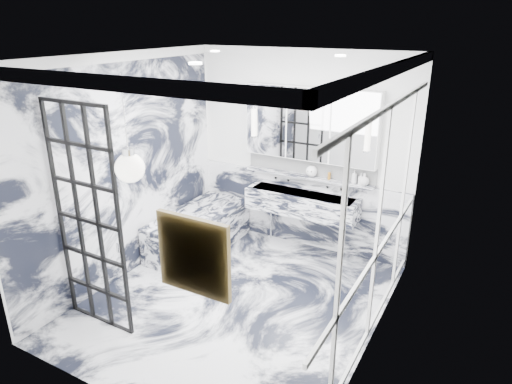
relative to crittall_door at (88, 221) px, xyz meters
The scene contains 25 objects.
floor 1.95m from the crittall_door, 43.82° to the left, with size 3.60×3.60×0.00m, color silver.
ceiling 2.20m from the crittall_door, 43.82° to the left, with size 3.60×3.60×0.00m, color white.
wall_back 3.07m from the crittall_door, 68.93° to the left, with size 3.60×3.60×0.00m, color white.
wall_front 1.34m from the crittall_door, 34.09° to the right, with size 3.60×3.60×0.00m, color white.
wall_left 1.18m from the crittall_door, 115.35° to the left, with size 3.60×3.60×0.00m, color white.
wall_right 2.91m from the crittall_door, 21.35° to the left, with size 3.60×3.60×0.00m, color white.
marble_clad_back 3.11m from the crittall_door, 68.76° to the left, with size 3.18×0.05×1.05m, color silver.
marble_clad_left 1.17m from the crittall_door, 114.68° to the left, with size 0.02×3.56×2.68m, color silver.
panel_molding 2.88m from the crittall_door, 21.50° to the left, with size 0.03×3.40×2.30m, color white.
soap_bottle_a 3.37m from the crittall_door, 55.25° to the left, with size 0.07×0.07×0.19m, color #8C5919.
soap_bottle_b 3.42m from the crittall_door, 53.98° to the left, with size 0.07×0.07×0.16m, color #4C4C51.
soap_bottle_c 3.45m from the crittall_door, 53.39° to the left, with size 0.13×0.13×0.17m, color silver.
face_pot 3.06m from the crittall_door, 64.65° to the left, with size 0.16×0.16×0.16m, color white.
amber_bottle 3.18m from the crittall_door, 60.44° to the left, with size 0.04×0.04×0.10m, color #8C5919.
flower_vase 1.33m from the crittall_door, 85.05° to the left, with size 0.08×0.08×0.12m, color silver.
crittall_door is the anchor object (origin of this frame).
artwork 2.04m from the crittall_door, 20.66° to the right, with size 0.47×0.05×0.47m, color #BE8813.
pendant_light 1.22m from the crittall_door, 15.40° to the right, with size 0.25×0.25×0.25m, color white.
trough_sink 2.93m from the crittall_door, 64.41° to the left, with size 1.60×0.45×0.30m, color silver.
ledge 3.05m from the crittall_door, 65.75° to the left, with size 1.90×0.14×0.04m, color silver.
subway_tile 3.10m from the crittall_door, 66.22° to the left, with size 1.90×0.03×0.23m, color white.
mirror_cabinet 3.11m from the crittall_door, 65.79° to the left, with size 1.90×0.16×1.00m, color white.
sconce_left 2.78m from the crittall_door, 80.90° to the left, with size 0.07×0.07×0.40m, color white.
sconce_right 3.44m from the crittall_door, 52.37° to the left, with size 0.07×0.07×0.40m, color white.
bathtub 2.16m from the crittall_door, 92.20° to the left, with size 0.75×1.65×0.55m, color silver.
Camera 1 is at (2.46, -3.94, 3.13)m, focal length 32.00 mm.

